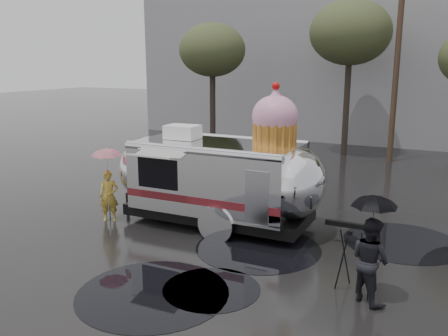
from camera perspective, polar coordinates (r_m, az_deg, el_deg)
The scene contains 13 objects.
ground at distance 12.87m, azimuth -0.58°, elevation -9.79°, with size 120.00×120.00×0.00m, color black.
puddles at distance 12.16m, azimuth 5.49°, elevation -11.21°, with size 7.78×8.82×0.01m.
grey_building at distance 35.88m, azimuth 11.54°, elevation 15.02°, with size 22.00×12.00×13.00m, color slate.
utility_pole at distance 24.76m, azimuth 20.04°, elevation 11.28°, with size 1.60×0.28×9.00m.
tree_left at distance 26.65m, azimuth -1.41°, elevation 13.94°, with size 3.64×3.64×6.95m.
tree_mid at distance 26.19m, azimuth 14.97°, elevation 15.42°, with size 4.20×4.20×8.03m.
barricade_row at distance 23.70m, azimuth -1.65°, elevation 2.03°, with size 4.30×0.80×1.00m.
airstream_trailer at distance 14.35m, azimuth -0.35°, elevation -0.82°, with size 8.28×3.18×4.46m.
person_left at distance 15.28m, azimuth -13.67°, elevation -3.28°, with size 0.58×0.39×1.61m, color gold.
umbrella_pink at distance 15.01m, azimuth -13.89°, elevation 0.91°, with size 1.18×1.18×2.35m.
person_right at distance 10.42m, azimuth 17.17°, elevation -10.54°, with size 0.88×0.49×1.83m, color black.
umbrella_black at distance 10.06m, azimuth 17.55°, elevation -5.17°, with size 1.15×1.15×2.33m.
tripod at distance 10.88m, azimuth 14.77°, elevation -10.13°, with size 0.49×0.57×1.36m.
Camera 1 is at (5.38, -10.59, 4.93)m, focal length 38.00 mm.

